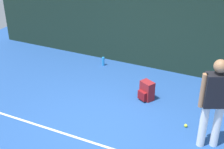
% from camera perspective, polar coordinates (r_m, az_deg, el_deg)
% --- Properties ---
extents(ground_plane, '(12.00, 12.00, 0.00)m').
position_cam_1_polar(ground_plane, '(6.18, -1.61, -9.82)').
color(ground_plane, '#234C93').
extents(back_fence, '(10.00, 0.10, 2.36)m').
position_cam_1_polar(back_fence, '(8.12, 7.99, 8.83)').
color(back_fence, '#192D23').
rests_on(back_fence, ground).
extents(court_line, '(9.00, 0.05, 0.00)m').
position_cam_1_polar(court_line, '(5.86, -3.73, -12.29)').
color(court_line, white).
rests_on(court_line, ground).
extents(tennis_player, '(0.49, 0.37, 1.70)m').
position_cam_1_polar(tennis_player, '(5.50, 18.28, -4.38)').
color(tennis_player, white).
rests_on(tennis_player, ground).
extents(backpack, '(0.36, 0.37, 0.44)m').
position_cam_1_polar(backpack, '(6.99, 6.33, -3.04)').
color(backpack, maroon).
rests_on(backpack, ground).
extents(tennis_ball_by_fence, '(0.07, 0.07, 0.07)m').
position_cam_1_polar(tennis_ball_by_fence, '(6.36, 13.36, -9.09)').
color(tennis_ball_by_fence, '#CCE033').
rests_on(tennis_ball_by_fence, ground).
extents(tennis_ball_mid_court, '(0.07, 0.07, 0.07)m').
position_cam_1_polar(tennis_ball_mid_court, '(6.60, 16.66, -8.05)').
color(tennis_ball_mid_court, '#CCE033').
rests_on(tennis_ball_mid_court, ground).
extents(water_bottle, '(0.07, 0.07, 0.24)m').
position_cam_1_polar(water_bottle, '(8.56, -1.62, 2.43)').
color(water_bottle, '#268CD8').
rests_on(water_bottle, ground).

